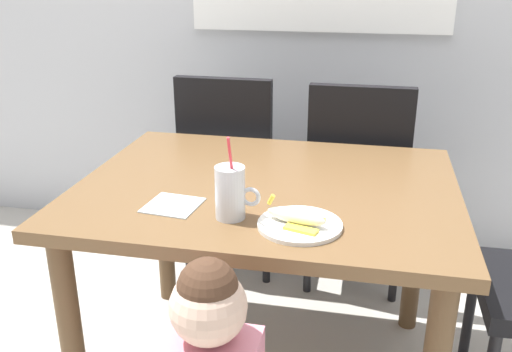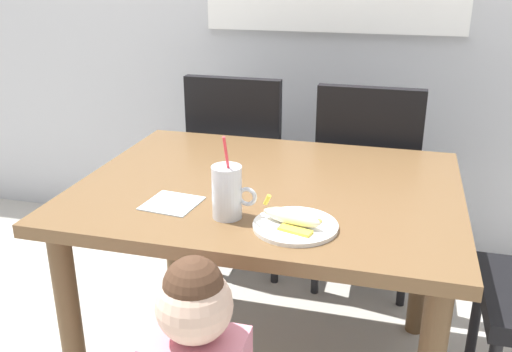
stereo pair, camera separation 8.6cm
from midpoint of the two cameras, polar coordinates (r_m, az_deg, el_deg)
The scene contains 7 objects.
dining_table at distance 1.85m, azimuth 2.61°, elevation -3.86°, with size 1.21×0.95×0.75m.
dining_chair_left at distance 2.59m, azimuth -0.59°, elevation 1.34°, with size 0.44×0.44×0.96m.
dining_chair_right at distance 2.47m, azimuth 12.19°, elevation -0.16°, with size 0.44×0.44×0.96m.
milk_cup at distance 1.55m, azimuth -1.33°, elevation -1.94°, with size 0.13×0.09×0.25m.
snack_plate at distance 1.51m, azimuth 5.66°, elevation -5.09°, with size 0.23×0.23×0.01m, color white.
peeled_banana at distance 1.50m, azimuth 5.35°, elevation -4.27°, with size 0.18×0.13×0.07m.
paper_napkin at distance 1.66m, azimuth -7.09°, elevation -2.80°, with size 0.15×0.15×0.00m, color silver.
Camera 2 is at (0.39, -1.63, 1.42)m, focal length 39.29 mm.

